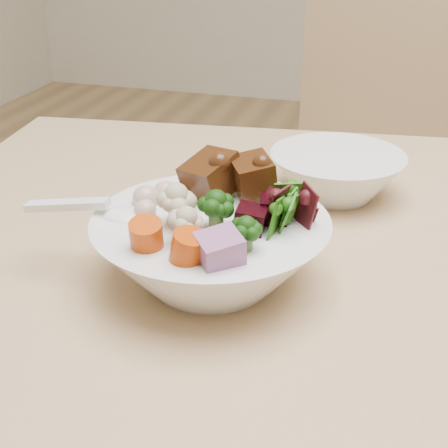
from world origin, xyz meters
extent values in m
cylinder|color=tan|center=(-0.74, 0.19, 0.34)|extent=(0.06, 0.06, 0.68)
cube|color=tan|center=(-0.27, 0.53, 0.48)|extent=(0.52, 0.52, 0.04)
cube|color=tan|center=(-0.23, 0.74, 0.72)|extent=(0.44, 0.12, 0.49)
cylinder|color=tan|center=(-0.49, 0.39, 0.23)|extent=(0.04, 0.04, 0.46)
cylinder|color=tan|center=(-0.12, 0.31, 0.23)|extent=(0.04, 0.04, 0.46)
cylinder|color=tan|center=(-0.42, 0.76, 0.23)|extent=(0.04, 0.04, 0.46)
sphere|color=black|center=(-0.36, -0.18, 0.80)|extent=(0.04, 0.04, 0.04)
sphere|color=#B8AD8B|center=(-0.40, -0.18, 0.80)|extent=(0.04, 0.04, 0.04)
cube|color=black|center=(-0.31, -0.15, 0.80)|extent=(0.04, 0.04, 0.03)
cube|color=#8D5584|center=(-0.34, -0.23, 0.80)|extent=(0.05, 0.05, 0.04)
cylinder|color=#C24E05|center=(-0.41, -0.23, 0.80)|extent=(0.04, 0.04, 0.03)
sphere|color=tan|center=(-0.43, -0.17, 0.79)|extent=(0.02, 0.02, 0.02)
ellipsoid|color=white|center=(-0.45, -0.18, 0.79)|extent=(0.05, 0.04, 0.02)
cube|color=white|center=(-0.51, -0.18, 0.79)|extent=(0.09, 0.02, 0.02)
camera|label=1|loc=(-0.21, -0.66, 1.05)|focal=50.00mm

